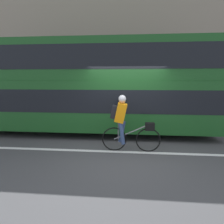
# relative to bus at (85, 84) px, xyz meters

# --- Properties ---
(ground_plane) EXTENTS (80.00, 80.00, 0.00)m
(ground_plane) POSITION_rel_bus_xyz_m (1.64, -2.08, -1.91)
(ground_plane) COLOR #424244
(road_center_line) EXTENTS (50.00, 0.14, 0.01)m
(road_center_line) POSITION_rel_bus_xyz_m (1.64, -2.03, -1.91)
(road_center_line) COLOR silver
(road_center_line) RESTS_ON ground_plane
(sidewalk_curb) EXTENTS (60.00, 1.92, 0.11)m
(sidewalk_curb) POSITION_rel_bus_xyz_m (1.64, 3.32, -1.86)
(sidewalk_curb) COLOR #A8A399
(sidewalk_curb) RESTS_ON ground_plane
(building_facade) EXTENTS (60.00, 0.30, 7.83)m
(building_facade) POSITION_rel_bus_xyz_m (1.64, 4.43, 2.00)
(building_facade) COLOR gray
(building_facade) RESTS_ON ground_plane
(bus) EXTENTS (9.95, 2.43, 3.44)m
(bus) POSITION_rel_bus_xyz_m (0.00, 0.00, 0.00)
(bus) COLOR black
(bus) RESTS_ON ground_plane
(cyclist_on_bike) EXTENTS (1.71, 0.32, 1.67)m
(cyclist_on_bike) POSITION_rel_bus_xyz_m (1.63, -1.95, -1.02)
(cyclist_on_bike) COLOR black
(cyclist_on_bike) RESTS_ON ground_plane
(trash_bin) EXTENTS (0.45, 0.45, 0.94)m
(trash_bin) POSITION_rel_bus_xyz_m (-3.78, 3.22, -1.33)
(trash_bin) COLOR #262628
(trash_bin) RESTS_ON sidewalk_curb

